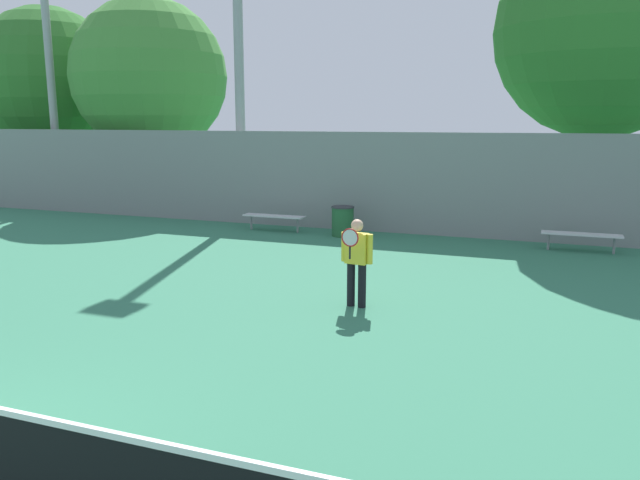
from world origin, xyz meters
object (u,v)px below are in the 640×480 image
light_pole_center_back (238,21)px  tree_dark_dense (49,81)px  light_pole_near_left (47,38)px  tree_green_broad (604,30)px  bench_courtside_near (274,217)px  trash_bin (343,221)px  tennis_player (357,258)px  tree_green_tall (149,77)px  bench_courtside_far (581,235)px

light_pole_center_back → tree_dark_dense: size_ratio=1.42×
light_pole_near_left → tree_green_broad: light_pole_near_left is taller
bench_courtside_near → trash_bin: (2.11, -0.06, 0.00)m
light_pole_center_back → tennis_player: bearing=-51.4°
bench_courtside_near → tree_green_broad: size_ratio=0.22×
light_pole_near_left → tree_dark_dense: light_pole_near_left is taller
tree_green_tall → light_pole_near_left: bearing=-140.4°
bench_courtside_near → tree_green_tall: tree_green_tall is taller
tree_green_broad → tennis_player: bearing=-113.7°
trash_bin → tree_dark_dense: tree_dark_dense is taller
bench_courtside_near → bench_courtside_far: size_ratio=0.99×
tennis_player → tree_green_tall: size_ratio=0.20×
light_pole_near_left → trash_bin: bearing=-8.9°
bench_courtside_far → tree_green_tall: size_ratio=0.24×
bench_courtside_far → tree_green_broad: size_ratio=0.22×
bench_courtside_near → light_pole_near_left: (-9.45, 1.75, 5.58)m
light_pole_near_left → light_pole_center_back: 7.54m
trash_bin → light_pole_near_left: bearing=171.1°
light_pole_near_left → tennis_player: bearing=-30.0°
tree_dark_dense → light_pole_center_back: bearing=-17.2°
bench_courtside_near → bench_courtside_far: 8.23m
tennis_player → tree_green_broad: tree_green_broad is taller
light_pole_near_left → trash_bin: light_pole_near_left is taller
bench_courtside_near → bench_courtside_far: same height
tree_green_tall → light_pole_center_back: bearing=-24.3°
bench_courtside_far → tree_green_tall: bearing=165.4°
tree_green_tall → tree_dark_dense: tree_dark_dense is taller
bench_courtside_far → light_pole_near_left: bearing=174.4°
tennis_player → tree_green_broad: size_ratio=0.18×
light_pole_near_left → tree_dark_dense: size_ratio=1.35×
light_pole_center_back → tree_green_broad: size_ratio=1.30×
bench_courtside_far → trash_bin: trash_bin is taller
tennis_player → bench_courtside_near: 7.69m
tree_dark_dense → light_pole_near_left: bearing=-45.7°
bench_courtside_far → light_pole_center_back: size_ratio=0.17×
light_pole_center_back → tree_green_broad: 10.50m
tennis_player → light_pole_center_back: size_ratio=0.14×
bench_courtside_near → light_pole_center_back: light_pole_center_back is taller
light_pole_near_left → tree_green_tall: size_ratio=1.39×
light_pole_center_back → tree_green_broad: (10.40, 1.27, -0.60)m
bench_courtside_far → trash_bin: (-6.11, -0.06, 0.00)m
light_pole_center_back → tree_green_tall: 5.58m
light_pole_near_left → bench_courtside_near: bearing=-10.5°
bench_courtside_far → trash_bin: size_ratio=2.24×
tree_dark_dense → tree_green_broad: bearing=-5.5°
bench_courtside_near → tree_green_broad: 10.36m
tennis_player → tree_dark_dense: size_ratio=0.20×
light_pole_near_left → trash_bin: size_ratio=12.74×
tennis_player → tree_green_broad: (4.05, 9.22, 4.68)m
tennis_player → bench_courtside_far: bearing=66.1°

